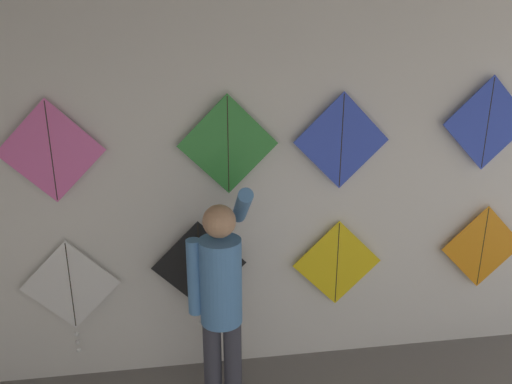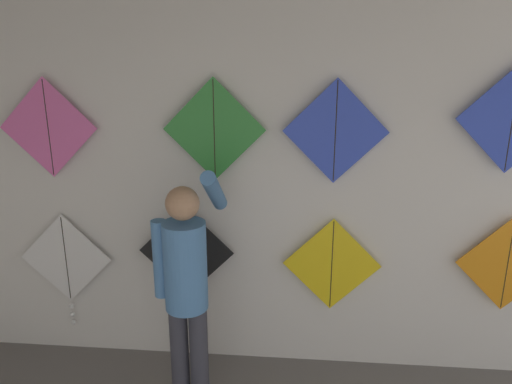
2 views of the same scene
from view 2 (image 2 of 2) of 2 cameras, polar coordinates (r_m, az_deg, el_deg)
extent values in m
cube|color=silver|center=(3.51, 1.98, 0.86)|extent=(5.63, 0.06, 2.80)
cylinder|color=#383842|center=(3.49, -8.69, -18.12)|extent=(0.12, 0.12, 0.76)
cylinder|color=#383842|center=(3.45, -6.50, -18.50)|extent=(0.12, 0.12, 0.76)
cylinder|color=#4C7FB7|center=(3.13, -8.08, -8.38)|extent=(0.27, 0.27, 0.57)
sphere|color=tan|center=(2.98, -8.41, -1.30)|extent=(0.21, 0.21, 0.21)
cylinder|color=#4C7FB7|center=(3.18, -10.87, -7.51)|extent=(0.09, 0.09, 0.51)
cylinder|color=#4C7FB7|center=(3.12, -4.77, 0.07)|extent=(0.09, 0.47, 0.37)
cube|color=white|center=(4.03, -20.89, -7.10)|extent=(0.70, 0.01, 0.70)
cylinder|color=black|center=(4.02, -20.90, -7.12)|extent=(0.01, 0.01, 0.66)
sphere|color=white|center=(4.19, -20.36, -12.15)|extent=(0.04, 0.04, 0.04)
sphere|color=white|center=(4.22, -20.25, -12.98)|extent=(0.04, 0.04, 0.04)
sphere|color=white|center=(4.26, -20.15, -13.80)|extent=(0.04, 0.04, 0.04)
cube|color=black|center=(3.69, -7.97, -6.78)|extent=(0.70, 0.01, 0.70)
cylinder|color=black|center=(3.69, -7.97, -6.79)|extent=(0.01, 0.01, 0.66)
sphere|color=white|center=(3.86, -7.75, -12.26)|extent=(0.04, 0.04, 0.04)
sphere|color=white|center=(3.89, -7.71, -13.16)|extent=(0.04, 0.04, 0.04)
cube|color=yellow|center=(3.63, 8.65, -8.22)|extent=(0.70, 0.01, 0.70)
cylinder|color=black|center=(3.63, 8.66, -8.23)|extent=(0.01, 0.01, 0.66)
cube|color=orange|center=(3.88, 26.80, -7.38)|extent=(0.70, 0.01, 0.70)
cylinder|color=black|center=(3.88, 26.81, -7.39)|extent=(0.01, 0.01, 0.66)
cube|color=pink|center=(3.75, -22.65, 6.77)|extent=(0.70, 0.01, 0.70)
cylinder|color=black|center=(3.75, -22.66, 6.77)|extent=(0.01, 0.01, 0.66)
cube|color=#338C38|center=(3.38, -4.80, 7.13)|extent=(0.70, 0.01, 0.70)
cylinder|color=black|center=(3.37, -4.80, 7.12)|extent=(0.01, 0.01, 0.66)
cube|color=blue|center=(3.34, 9.07, 6.82)|extent=(0.70, 0.01, 0.70)
cylinder|color=black|center=(3.33, 9.07, 6.82)|extent=(0.01, 0.01, 0.66)
cube|color=blue|center=(3.57, 27.24, 7.38)|extent=(0.70, 0.01, 0.70)
cylinder|color=black|center=(3.57, 27.25, 7.37)|extent=(0.01, 0.01, 0.66)
camera|label=1|loc=(0.89, -92.21, 11.50)|focal=35.00mm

